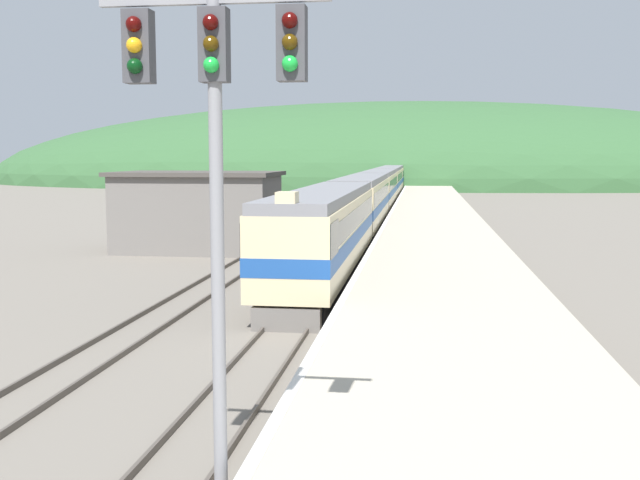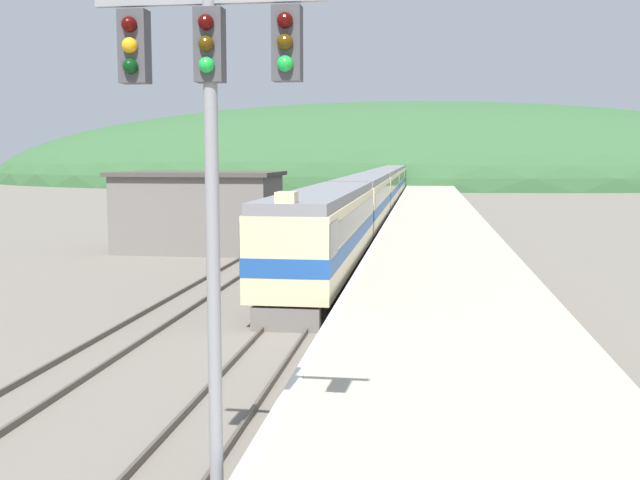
{
  "view_description": "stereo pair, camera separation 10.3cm",
  "coord_description": "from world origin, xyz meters",
  "px_view_note": "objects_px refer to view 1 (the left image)",
  "views": [
    {
      "loc": [
        4.27,
        -3.65,
        5.63
      ],
      "look_at": [
        0.44,
        24.29,
        2.42
      ],
      "focal_mm": 42.0,
      "sensor_mm": 36.0,
      "label": 1
    },
    {
      "loc": [
        4.37,
        -3.64,
        5.63
      ],
      "look_at": [
        0.44,
        24.29,
        2.42
      ],
      "focal_mm": 42.0,
      "sensor_mm": 36.0,
      "label": 2
    }
  ],
  "objects_px": {
    "carriage_third": "(379,189)",
    "signal_mast_main": "(215,130)",
    "carriage_second": "(362,202)",
    "carriage_fifth": "(395,177)",
    "carriage_fourth": "(389,182)",
    "express_train_lead_car": "(325,232)"
  },
  "relations": [
    {
      "from": "carriage_fifth",
      "to": "signal_mast_main",
      "type": "relative_size",
      "value": 2.35
    },
    {
      "from": "carriage_second",
      "to": "carriage_fourth",
      "type": "height_order",
      "value": "same"
    },
    {
      "from": "express_train_lead_car",
      "to": "carriage_second",
      "type": "xyz_separation_m",
      "value": [
        0.0,
        21.21,
        -0.01
      ]
    },
    {
      "from": "express_train_lead_car",
      "to": "carriage_fourth",
      "type": "height_order",
      "value": "express_train_lead_car"
    },
    {
      "from": "carriage_second",
      "to": "carriage_fifth",
      "type": "height_order",
      "value": "same"
    },
    {
      "from": "carriage_second",
      "to": "carriage_fourth",
      "type": "bearing_deg",
      "value": 90.0
    },
    {
      "from": "carriage_fifth",
      "to": "signal_mast_main",
      "type": "distance_m",
      "value": 107.21
    },
    {
      "from": "carriage_fifth",
      "to": "signal_mast_main",
      "type": "bearing_deg",
      "value": -89.27
    },
    {
      "from": "express_train_lead_car",
      "to": "carriage_third",
      "type": "height_order",
      "value": "express_train_lead_car"
    },
    {
      "from": "carriage_fifth",
      "to": "carriage_third",
      "type": "bearing_deg",
      "value": -90.0
    },
    {
      "from": "carriage_third",
      "to": "signal_mast_main",
      "type": "height_order",
      "value": "signal_mast_main"
    },
    {
      "from": "carriage_third",
      "to": "carriage_fourth",
      "type": "distance_m",
      "value": 21.2
    },
    {
      "from": "carriage_second",
      "to": "carriage_fifth",
      "type": "distance_m",
      "value": 63.6
    },
    {
      "from": "carriage_second",
      "to": "carriage_fifth",
      "type": "xyz_separation_m",
      "value": [
        0.0,
        63.6,
        0.0
      ]
    },
    {
      "from": "express_train_lead_car",
      "to": "carriage_fifth",
      "type": "distance_m",
      "value": 84.8
    },
    {
      "from": "carriage_second",
      "to": "carriage_third",
      "type": "bearing_deg",
      "value": 90.0
    },
    {
      "from": "carriage_second",
      "to": "carriage_fifth",
      "type": "relative_size",
      "value": 1.0
    },
    {
      "from": "carriage_second",
      "to": "carriage_fourth",
      "type": "relative_size",
      "value": 1.0
    },
    {
      "from": "express_train_lead_car",
      "to": "signal_mast_main",
      "type": "relative_size",
      "value": 2.29
    },
    {
      "from": "carriage_third",
      "to": "carriage_fifth",
      "type": "xyz_separation_m",
      "value": [
        0.0,
        42.4,
        0.0
      ]
    },
    {
      "from": "signal_mast_main",
      "to": "carriage_third",
      "type": "bearing_deg",
      "value": 91.2
    },
    {
      "from": "express_train_lead_car",
      "to": "carriage_fourth",
      "type": "relative_size",
      "value": 0.98
    }
  ]
}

